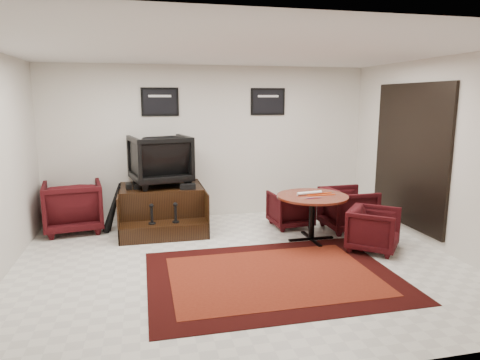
% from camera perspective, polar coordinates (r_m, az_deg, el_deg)
% --- Properties ---
extents(ground, '(6.00, 6.00, 0.00)m').
position_cam_1_polar(ground, '(5.93, 0.07, -11.02)').
color(ground, beige).
rests_on(ground, ground).
extents(room_shell, '(6.02, 5.02, 2.81)m').
position_cam_1_polar(room_shell, '(5.75, 3.79, 6.58)').
color(room_shell, beige).
rests_on(room_shell, ground).
extents(area_rug, '(3.11, 2.33, 0.01)m').
position_cam_1_polar(area_rug, '(5.54, 4.38, -12.62)').
color(area_rug, black).
rests_on(area_rug, ground).
extents(shine_podium, '(1.40, 1.45, 0.72)m').
position_cam_1_polar(shine_podium, '(7.51, -10.36, -3.81)').
color(shine_podium, black).
rests_on(shine_podium, ground).
extents(shine_chair, '(1.11, 1.06, 0.97)m').
position_cam_1_polar(shine_chair, '(7.49, -10.64, 2.97)').
color(shine_chair, black).
rests_on(shine_chair, shine_podium).
extents(shoes_pair, '(0.23, 0.27, 0.09)m').
position_cam_1_polar(shoes_pair, '(7.38, -14.16, -0.76)').
color(shoes_pair, black).
rests_on(shoes_pair, shine_podium).
extents(polish_kit, '(0.26, 0.19, 0.09)m').
position_cam_1_polar(polish_kit, '(7.17, -6.98, -0.85)').
color(polish_kit, black).
rests_on(polish_kit, shine_podium).
extents(umbrella_black, '(0.32, 0.12, 0.87)m').
position_cam_1_polar(umbrella_black, '(7.40, -16.64, -3.50)').
color(umbrella_black, black).
rests_on(umbrella_black, ground).
extents(umbrella_hooked, '(0.29, 0.11, 0.78)m').
position_cam_1_polar(umbrella_hooked, '(7.53, -16.45, -3.60)').
color(umbrella_hooked, black).
rests_on(umbrella_hooked, ground).
extents(armchair_side, '(1.03, 0.98, 0.94)m').
position_cam_1_polar(armchair_side, '(7.71, -21.38, -2.98)').
color(armchair_side, black).
rests_on(armchair_side, ground).
extents(meeting_table, '(1.11, 1.11, 0.72)m').
position_cam_1_polar(meeting_table, '(6.77, 9.62, -2.76)').
color(meeting_table, '#47110A').
rests_on(meeting_table, ground).
extents(table_chair_back, '(0.71, 0.67, 0.69)m').
position_cam_1_polar(table_chair_back, '(7.51, 6.73, -3.64)').
color(table_chair_back, black).
rests_on(table_chair_back, ground).
extents(table_chair_window, '(0.75, 0.80, 0.80)m').
position_cam_1_polar(table_chair_window, '(7.49, 14.22, -3.49)').
color(table_chair_window, black).
rests_on(table_chair_window, ground).
extents(table_chair_corner, '(0.92, 0.93, 0.70)m').
position_cam_1_polar(table_chair_corner, '(6.60, 17.40, -6.05)').
color(table_chair_corner, black).
rests_on(table_chair_corner, ground).
extents(paper_roll, '(0.42, 0.11, 0.05)m').
position_cam_1_polar(paper_roll, '(6.80, 9.25, -1.72)').
color(paper_roll, white).
rests_on(paper_roll, meeting_table).
extents(table_clutter, '(0.57, 0.33, 0.01)m').
position_cam_1_polar(table_clutter, '(6.78, 10.53, -1.96)').
color(table_clutter, '#DF430C').
rests_on(table_clutter, meeting_table).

